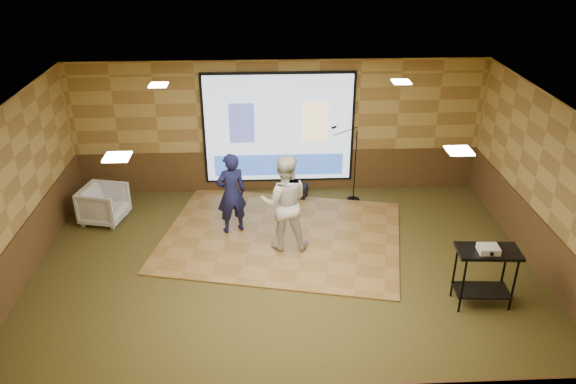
{
  "coord_description": "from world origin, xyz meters",
  "views": [
    {
      "loc": [
        -0.35,
        -8.14,
        5.75
      ],
      "look_at": [
        0.08,
        0.74,
        1.3
      ],
      "focal_mm": 35.0,
      "sensor_mm": 36.0,
      "label": 1
    }
  ],
  "objects_px": {
    "duffel_bag": "(296,191)",
    "av_table": "(486,266)",
    "dance_floor": "(282,236)",
    "player_left": "(231,193)",
    "projector_screen": "(279,130)",
    "projector": "(488,249)",
    "mic_stand": "(352,180)",
    "banquet_chair": "(104,204)",
    "player_right": "(284,203)"
  },
  "relations": [
    {
      "from": "dance_floor",
      "to": "projector",
      "type": "height_order",
      "value": "projector"
    },
    {
      "from": "duffel_bag",
      "to": "av_table",
      "type": "bearing_deg",
      "value": -54.99
    },
    {
      "from": "projector",
      "to": "mic_stand",
      "type": "xyz_separation_m",
      "value": [
        -1.53,
        3.81,
        -0.58
      ]
    },
    {
      "from": "av_table",
      "to": "projector",
      "type": "bearing_deg",
      "value": -124.16
    },
    {
      "from": "mic_stand",
      "to": "av_table",
      "type": "bearing_deg",
      "value": -89.58
    },
    {
      "from": "player_left",
      "to": "player_right",
      "type": "relative_size",
      "value": 0.89
    },
    {
      "from": "banquet_chair",
      "to": "player_left",
      "type": "bearing_deg",
      "value": -89.12
    },
    {
      "from": "dance_floor",
      "to": "av_table",
      "type": "relative_size",
      "value": 4.45
    },
    {
      "from": "player_left",
      "to": "av_table",
      "type": "relative_size",
      "value": 1.62
    },
    {
      "from": "player_left",
      "to": "duffel_bag",
      "type": "xyz_separation_m",
      "value": [
        1.35,
        1.47,
        -0.71
      ]
    },
    {
      "from": "projector_screen",
      "to": "dance_floor",
      "type": "bearing_deg",
      "value": -90.45
    },
    {
      "from": "av_table",
      "to": "mic_stand",
      "type": "xyz_separation_m",
      "value": [
        -1.56,
        3.76,
        -0.24
      ]
    },
    {
      "from": "player_left",
      "to": "av_table",
      "type": "height_order",
      "value": "player_left"
    },
    {
      "from": "av_table",
      "to": "banquet_chair",
      "type": "distance_m",
      "value": 7.45
    },
    {
      "from": "projector_screen",
      "to": "player_left",
      "type": "xyz_separation_m",
      "value": [
        -0.98,
        -1.83,
        -0.61
      ]
    },
    {
      "from": "dance_floor",
      "to": "player_left",
      "type": "bearing_deg",
      "value": 166.09
    },
    {
      "from": "player_right",
      "to": "av_table",
      "type": "xyz_separation_m",
      "value": [
        3.12,
        -1.85,
        -0.24
      ]
    },
    {
      "from": "player_right",
      "to": "projector_screen",
      "type": "bearing_deg",
      "value": -88.54
    },
    {
      "from": "player_left",
      "to": "av_table",
      "type": "xyz_separation_m",
      "value": [
        4.12,
        -2.5,
        -0.13
      ]
    },
    {
      "from": "projector_screen",
      "to": "dance_floor",
      "type": "xyz_separation_m",
      "value": [
        -0.02,
        -2.06,
        -1.46
      ]
    },
    {
      "from": "banquet_chair",
      "to": "dance_floor",
      "type": "bearing_deg",
      "value": -89.55
    },
    {
      "from": "dance_floor",
      "to": "projector",
      "type": "distance_m",
      "value": 4.03
    },
    {
      "from": "player_left",
      "to": "projector_screen",
      "type": "bearing_deg",
      "value": -139.05
    },
    {
      "from": "projector_screen",
      "to": "banquet_chair",
      "type": "relative_size",
      "value": 3.96
    },
    {
      "from": "dance_floor",
      "to": "banquet_chair",
      "type": "bearing_deg",
      "value": 167.26
    },
    {
      "from": "av_table",
      "to": "mic_stand",
      "type": "relative_size",
      "value": 0.58
    },
    {
      "from": "dance_floor",
      "to": "player_right",
      "type": "xyz_separation_m",
      "value": [
        0.03,
        -0.4,
        0.95
      ]
    },
    {
      "from": "player_left",
      "to": "av_table",
      "type": "bearing_deg",
      "value": 128.1
    },
    {
      "from": "player_left",
      "to": "banquet_chair",
      "type": "bearing_deg",
      "value": -33.01
    },
    {
      "from": "player_left",
      "to": "av_table",
      "type": "distance_m",
      "value": 4.82
    },
    {
      "from": "player_right",
      "to": "duffel_bag",
      "type": "distance_m",
      "value": 2.29
    },
    {
      "from": "player_left",
      "to": "banquet_chair",
      "type": "relative_size",
      "value": 1.98
    },
    {
      "from": "projector",
      "to": "mic_stand",
      "type": "bearing_deg",
      "value": 114.75
    },
    {
      "from": "projector_screen",
      "to": "av_table",
      "type": "bearing_deg",
      "value": -54.01
    },
    {
      "from": "dance_floor",
      "to": "player_left",
      "type": "xyz_separation_m",
      "value": [
        -0.97,
        0.24,
        0.84
      ]
    },
    {
      "from": "player_left",
      "to": "mic_stand",
      "type": "height_order",
      "value": "mic_stand"
    },
    {
      "from": "dance_floor",
      "to": "duffel_bag",
      "type": "bearing_deg",
      "value": 77.43
    },
    {
      "from": "player_left",
      "to": "player_right",
      "type": "distance_m",
      "value": 1.2
    },
    {
      "from": "projector_screen",
      "to": "projector",
      "type": "height_order",
      "value": "projector_screen"
    },
    {
      "from": "mic_stand",
      "to": "duffel_bag",
      "type": "xyz_separation_m",
      "value": [
        -1.21,
        0.21,
        -0.34
      ]
    },
    {
      "from": "projector",
      "to": "av_table",
      "type": "bearing_deg",
      "value": 58.73
    },
    {
      "from": "player_right",
      "to": "mic_stand",
      "type": "relative_size",
      "value": 1.06
    },
    {
      "from": "player_right",
      "to": "duffel_bag",
      "type": "relative_size",
      "value": 3.86
    },
    {
      "from": "player_right",
      "to": "duffel_bag",
      "type": "bearing_deg",
      "value": -98.27
    },
    {
      "from": "banquet_chair",
      "to": "player_right",
      "type": "bearing_deg",
      "value": -95.31
    },
    {
      "from": "projector_screen",
      "to": "duffel_bag",
      "type": "xyz_separation_m",
      "value": [
        0.36,
        -0.36,
        -1.32
      ]
    },
    {
      "from": "projector_screen",
      "to": "duffel_bag",
      "type": "bearing_deg",
      "value": -44.64
    },
    {
      "from": "player_right",
      "to": "mic_stand",
      "type": "distance_m",
      "value": 2.5
    },
    {
      "from": "dance_floor",
      "to": "player_right",
      "type": "bearing_deg",
      "value": -85.07
    },
    {
      "from": "dance_floor",
      "to": "banquet_chair",
      "type": "distance_m",
      "value": 3.73
    }
  ]
}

